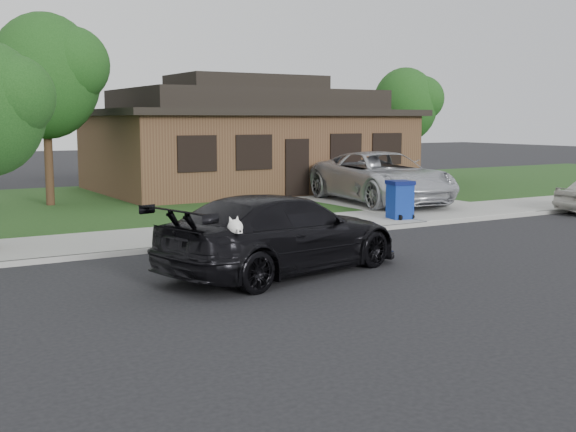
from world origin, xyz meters
TOP-DOWN VIEW (x-y plane):
  - ground at (0.00, 0.00)m, footprint 120.00×120.00m
  - sidewalk at (0.00, 5.00)m, footprint 60.00×3.00m
  - curb at (0.00, 3.50)m, footprint 60.00×0.12m
  - lawn at (0.00, 13.00)m, footprint 60.00×13.00m
  - driveway at (6.00, 10.00)m, footprint 4.50×13.00m
  - sedan at (-2.94, 0.16)m, footprint 5.71×3.40m
  - minivan at (5.50, 7.85)m, footprint 3.66×6.60m
  - recycling_bin at (3.54, 4.45)m, footprint 0.78×0.78m
  - house at (4.00, 15.00)m, footprint 12.60×8.60m
  - tree_0 at (-4.34, 12.88)m, footprint 3.78×3.60m
  - tree_1 at (12.14, 14.40)m, footprint 3.15×3.00m

SIDE VIEW (x-z plane):
  - ground at x=0.00m, z-range 0.00..0.00m
  - sidewalk at x=0.00m, z-range 0.00..0.12m
  - curb at x=0.00m, z-range 0.00..0.12m
  - lawn at x=0.00m, z-range 0.00..0.13m
  - driveway at x=6.00m, z-range 0.00..0.14m
  - recycling_bin at x=3.54m, z-range 0.13..1.23m
  - sedan at x=-2.94m, z-range 0.00..1.55m
  - minivan at x=5.50m, z-range 0.14..1.89m
  - house at x=4.00m, z-range -0.19..4.46m
  - tree_1 at x=12.14m, z-range 1.09..6.34m
  - tree_0 at x=-4.34m, z-range 1.31..7.65m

